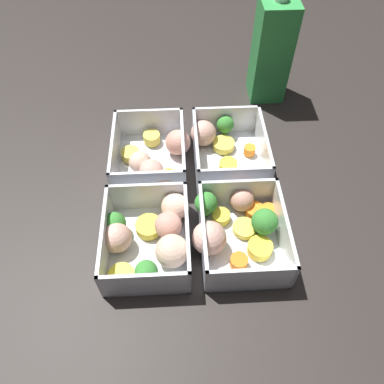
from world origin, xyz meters
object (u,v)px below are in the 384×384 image
object	(u,v)px
container_near_right	(150,237)
container_far_right	(236,228)
container_near_left	(155,158)
container_far_left	(224,147)
juice_carton	(272,51)

from	to	relation	value
container_near_right	container_far_right	xyz separation A→B (m)	(-0.01, 0.13, -0.00)
container_near_right	container_far_right	bearing A→B (deg)	93.90
container_near_left	container_far_left	distance (m)	0.12
container_near_left	juice_carton	xyz separation A→B (m)	(-0.19, 0.22, 0.07)
container_far_left	juice_carton	xyz separation A→B (m)	(-0.17, 0.10, 0.07)
container_far_left	container_far_right	distance (m)	0.17
container_far_right	juice_carton	distance (m)	0.36
container_near_left	container_near_right	world-z (taller)	same
container_near_left	container_far_right	size ratio (longest dim) A/B	1.04
container_near_left	container_far_left	xyz separation A→B (m)	(-0.02, 0.12, -0.00)
container_near_right	container_far_right	world-z (taller)	same
container_near_left	container_near_right	xyz separation A→B (m)	(0.16, -0.01, 0.00)
container_far_right	container_far_left	bearing A→B (deg)	-179.95
container_near_right	container_far_left	bearing A→B (deg)	144.59
container_near_right	juice_carton	xyz separation A→B (m)	(-0.35, 0.23, 0.07)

